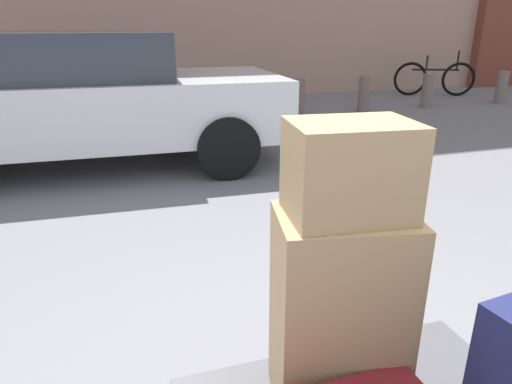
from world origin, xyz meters
TOP-DOWN VIEW (x-y plane):
  - suitcase_tan_front_left at (-0.06, 0.16)m, footprint 0.43×0.34m
  - duffel_bag_tan_topmost_pile at (-0.06, 0.16)m, footprint 0.35×0.27m
  - parked_car at (-1.04, 4.38)m, footprint 4.36×2.04m
  - bicycle_leaning at (6.16, 7.73)m, footprint 1.67×0.68m
  - bollard_kerb_near at (2.41, 6.46)m, footprint 0.21×0.21m
  - bollard_kerb_mid at (3.68, 6.46)m, footprint 0.21×0.21m
  - bollard_kerb_far at (5.03, 6.46)m, footprint 0.21×0.21m
  - bollard_corner at (6.77, 6.46)m, footprint 0.21×0.21m

SIDE VIEW (x-z plane):
  - bollard_kerb_near at x=2.41m, z-range 0.00..0.63m
  - bollard_kerb_mid at x=3.68m, z-range 0.00..0.63m
  - bollard_kerb_far at x=5.03m, z-range 0.00..0.63m
  - bollard_corner at x=6.77m, z-range 0.00..0.63m
  - bicycle_leaning at x=6.16m, z-range -0.11..0.85m
  - suitcase_tan_front_left at x=-0.06m, z-range 0.34..0.99m
  - parked_car at x=-1.04m, z-range 0.05..1.47m
  - duffel_bag_tan_topmost_pile at x=-0.06m, z-range 0.99..1.26m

